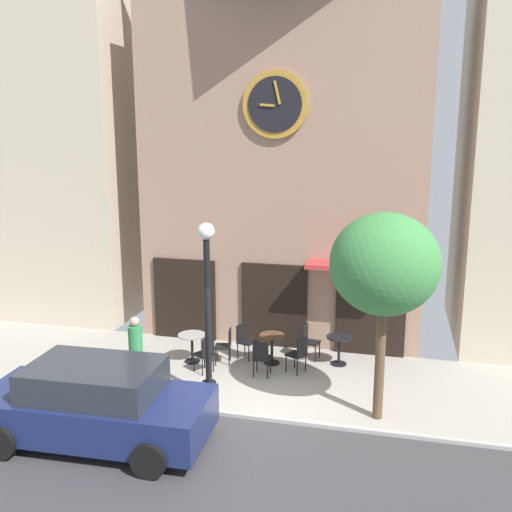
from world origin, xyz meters
name	(u,v)px	position (x,y,z in m)	size (l,w,h in m)	color
ground_plane	(243,438)	(0.00, -0.74, -0.02)	(24.98, 9.87, 0.13)	#9E998E
clock_building	(287,116)	(-0.45, 5.66, 6.18)	(7.72, 4.38, 11.94)	#9E7A66
neighbor_building_left	(42,60)	(-8.40, 6.28, 7.98)	(6.23, 4.19, 15.95)	beige
street_lamp	(208,311)	(-1.19, 0.74, 1.99)	(0.36, 0.36, 3.92)	black
street_tree	(385,265)	(2.47, 0.68, 3.23)	(2.15, 1.93, 4.27)	brown
cafe_table_center	(192,342)	(-2.24, 2.54, 0.52)	(0.71, 0.71, 0.73)	black
cafe_table_rightmost	(272,344)	(-0.24, 2.92, 0.51)	(0.63, 0.63, 0.77)	black
cafe_table_center_left	(339,345)	(1.42, 3.26, 0.50)	(0.65, 0.65, 0.74)	black
cafe_chair_by_entrance	(308,339)	(0.61, 3.46, 0.53)	(0.47, 0.47, 0.90)	black
cafe_chair_corner	(299,352)	(0.52, 2.50, 0.53)	(0.54, 0.54, 0.90)	black
cafe_chair_near_lamp	(244,338)	(-1.02, 3.12, 0.53)	(0.50, 0.50, 0.90)	black
cafe_chair_mid_row	(226,343)	(-1.37, 2.66, 0.53)	(0.47, 0.47, 0.90)	black
cafe_chair_near_tree	(261,356)	(-0.31, 2.06, 0.53)	(0.40, 0.40, 0.90)	black
cafe_chair_right_end	(205,352)	(-1.69, 1.98, 0.53)	(0.55, 0.55, 0.90)	black
pedestrian_green	(136,351)	(-2.99, 0.90, 0.86)	(0.42, 0.42, 1.67)	#2D2D38
parked_car_navy	(96,404)	(-2.67, -1.52, 0.76)	(4.36, 2.14, 1.55)	navy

